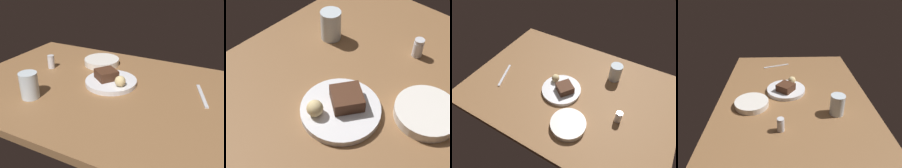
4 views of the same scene
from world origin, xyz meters
The scene contains 8 objects.
dining_table centered at (0.00, 0.00, 1.50)cm, with size 120.00×84.00×3.00cm, color brown.
dessert_plate centered at (3.56, 4.26, 4.01)cm, with size 22.57×22.57×2.02cm, color silver.
chocolate_cake_slice centered at (1.18, 4.44, 7.08)cm, with size 8.41×8.40×4.12cm, color #472819.
bread_roll centered at (9.70, 0.51, 7.31)cm, with size 4.57×4.57×4.57cm, color #DBC184.
salt_shaker centered at (-31.54, 7.22, 6.24)cm, with size 3.40×3.40×6.58cm.
water_glass centered at (-19.54, -20.74, 8.28)cm, with size 7.19×7.19×10.56cm, color silver.
side_bowl centered at (-11.20, 22.71, 4.54)cm, with size 17.85×17.85×3.09cm, color white.
butter_knife centered at (41.23, 10.88, 3.25)cm, with size 19.00×1.40×0.50cm, color silver.
Camera 4 is at (-106.87, 5.55, 67.13)cm, focal length 34.29 mm.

